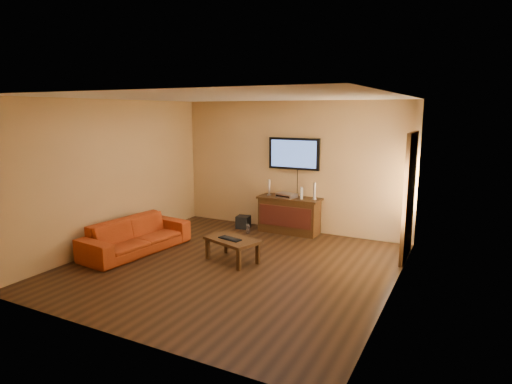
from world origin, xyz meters
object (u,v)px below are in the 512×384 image
Objects in this scene: television at (294,154)px; av_receiver at (287,195)px; coffee_table at (232,242)px; subwoofer at (243,222)px; bottle at (248,229)px; sofa at (136,230)px; media_console at (289,215)px; speaker_left at (269,188)px; keyboard at (230,239)px; game_console at (302,193)px; speaker_right at (314,192)px.

television is 2.84× the size of av_receiver.
coffee_table is 3.85× the size of subwoofer.
bottle is (-0.68, -0.42, -0.69)m from av_receiver.
sofa is at bearing -122.85° from bottle.
coffee_table is (-0.17, -2.04, -0.04)m from media_console.
speaker_left is (-0.47, 0.02, 0.52)m from media_console.
coffee_table is at bearing 76.32° from keyboard.
speaker_left is 0.78× the size of keyboard.
game_console is at bearing 0.29° from media_console.
speaker_right is at bearing 18.93° from av_receiver.
av_receiver is at bearing -2.48° from subwoofer.
av_receiver is (0.42, -0.05, -0.11)m from speaker_left.
subwoofer is (-1.28, -0.14, -0.72)m from game_console.
television is 0.89m from speaker_left.
speaker_right reaches higher than coffee_table.
bottle is at bearing -159.01° from speaker_right.
sofa is 2.87m from speaker_left.
bottle is at bearing 108.22° from keyboard.
bottle is at bearing -134.85° from av_receiver.
coffee_table is (-0.17, -2.25, -1.29)m from television.
av_receiver is (-0.58, -0.06, -0.11)m from speaker_right.
keyboard is (-0.01, -0.05, 0.07)m from coffee_table.
coffee_table reaches higher than bottle.
keyboard is (-0.19, -2.09, 0.03)m from media_console.
media_console is 0.55m from game_console.
game_console is 1.07× the size of bottle.
coffee_table is 2.65× the size of av_receiver.
media_console is 1.05m from subwoofer.
speaker_right is (0.53, 0.02, 0.53)m from media_console.
media_console is at bearing -33.14° from sofa.
av_receiver is at bearing -143.40° from media_console.
bottle is (-1.25, -0.48, -0.81)m from speaker_right.
av_receiver is 2.09m from keyboard.
bottle is (0.29, -0.32, -0.04)m from subwoofer.
television reaches higher than coffee_table.
television reaches higher than speaker_left.
television reaches higher than sofa.
coffee_table is at bearing -94.89° from media_console.
av_receiver is at bearing 86.40° from coffee_table.
media_console is 3.79× the size of speaker_right.
bottle is (-0.55, 1.58, -0.24)m from coffee_table.
media_console is 0.65× the size of sofa.
media_console is 2.10m from keyboard.
keyboard is at bearing -82.30° from speaker_left.
sofa is at bearing -116.13° from av_receiver.
coffee_table is 1.83m from sofa.
coffee_table is at bearing -80.46° from av_receiver.
speaker_left is at bearing -25.52° from sofa.
game_console is at bearing -1.22° from speaker_left.
speaker_left is at bearing 7.43° from subwoofer.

